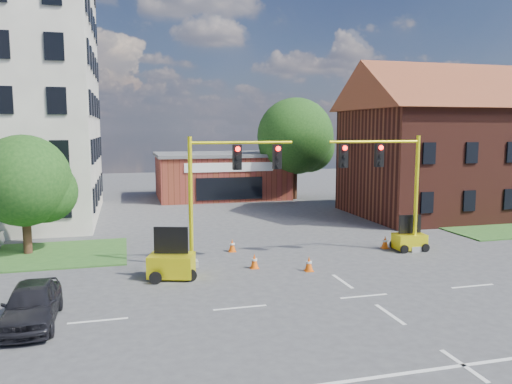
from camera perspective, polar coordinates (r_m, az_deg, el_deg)
ground at (r=20.49m, az=12.22°, el=-11.56°), size 120.00×120.00×0.00m
lane_markings at (r=18.03m, az=16.67°, el=-14.33°), size 60.00×36.00×0.01m
brick_shop at (r=48.26m, az=-4.01°, el=1.95°), size 12.40×8.40×4.30m
townhouse_row at (r=42.79m, az=24.40°, el=5.73°), size 21.00×11.00×11.50m
tree_large at (r=47.06m, az=4.90°, el=6.08°), size 7.46×7.11×9.46m
tree_nw_front at (r=28.38m, az=-24.46°, el=0.88°), size 4.98×4.74×6.27m
signal_mast_west at (r=23.83m, az=-3.58°, el=0.88°), size 5.30×0.60×6.20m
signal_mast_east at (r=26.90m, az=14.95°, el=1.37°), size 5.30×0.60×6.20m
trailer_west at (r=22.45m, az=-9.64°, el=-8.01°), size 2.22×1.81×2.19m
trailer_east at (r=28.41m, az=17.12°, el=-5.23°), size 1.68×1.16×1.85m
cone_a at (r=23.75m, az=-0.19°, el=-7.92°), size 0.40×0.40×0.70m
cone_b at (r=26.93m, az=-2.74°, el=-6.12°), size 0.40×0.40×0.70m
cone_c at (r=23.43m, az=6.07°, el=-8.18°), size 0.40×0.40×0.70m
cone_d at (r=28.53m, az=14.53°, el=-5.59°), size 0.40×0.40×0.70m
pickup_white at (r=38.09m, az=21.69°, el=-2.17°), size 5.38×3.65×1.37m
sedan_dark at (r=18.72m, az=-24.25°, el=-11.56°), size 1.72×4.19×1.42m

